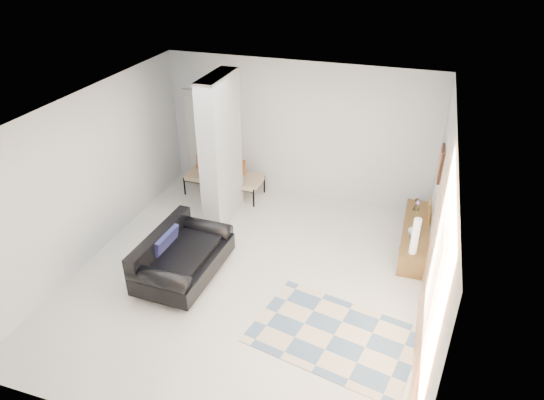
% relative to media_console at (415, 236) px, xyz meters
% --- Properties ---
extents(floor, '(6.00, 6.00, 0.00)m').
position_rel_media_console_xyz_m(floor, '(-2.52, -1.70, -0.20)').
color(floor, silver).
rests_on(floor, ground).
extents(ceiling, '(6.00, 6.00, 0.00)m').
position_rel_media_console_xyz_m(ceiling, '(-2.52, -1.70, 2.60)').
color(ceiling, white).
rests_on(ceiling, wall_back).
extents(wall_back, '(6.00, 0.00, 6.00)m').
position_rel_media_console_xyz_m(wall_back, '(-2.52, 1.30, 1.20)').
color(wall_back, silver).
rests_on(wall_back, ground).
extents(wall_front, '(6.00, 0.00, 6.00)m').
position_rel_media_console_xyz_m(wall_front, '(-2.52, -4.70, 1.20)').
color(wall_front, silver).
rests_on(wall_front, ground).
extents(wall_left, '(0.00, 6.00, 6.00)m').
position_rel_media_console_xyz_m(wall_left, '(-5.27, -1.70, 1.20)').
color(wall_left, silver).
rests_on(wall_left, ground).
extents(wall_right, '(0.00, 6.00, 6.00)m').
position_rel_media_console_xyz_m(wall_right, '(0.23, -1.70, 1.20)').
color(wall_right, silver).
rests_on(wall_right, ground).
extents(partition_column, '(0.35, 1.20, 2.80)m').
position_rel_media_console_xyz_m(partition_column, '(-3.62, -0.10, 1.20)').
color(partition_column, '#A3A8AA').
rests_on(partition_column, floor).
extents(hallway_door, '(0.85, 0.06, 2.04)m').
position_rel_media_console_xyz_m(hallway_door, '(-4.62, 1.26, 0.82)').
color(hallway_door, beige).
rests_on(hallway_door, floor).
extents(curtain, '(0.00, 2.55, 2.55)m').
position_rel_media_console_xyz_m(curtain, '(0.15, -2.85, 1.25)').
color(curtain, '#FF9143').
rests_on(curtain, wall_right).
extents(wall_art, '(0.04, 0.45, 0.55)m').
position_rel_media_console_xyz_m(wall_art, '(0.20, -0.00, 1.45)').
color(wall_art, '#34180E').
rests_on(wall_art, wall_right).
extents(media_console, '(0.45, 1.96, 0.80)m').
position_rel_media_console_xyz_m(media_console, '(0.00, 0.00, 0.00)').
color(media_console, brown).
rests_on(media_console, floor).
extents(loveseat, '(1.09, 1.79, 0.76)m').
position_rel_media_console_xyz_m(loveseat, '(-3.58, -2.01, 0.14)').
color(loveseat, silver).
rests_on(loveseat, floor).
extents(daybed, '(1.61, 0.71, 0.77)m').
position_rel_media_console_xyz_m(daybed, '(-3.99, 0.78, 0.22)').
color(daybed, black).
rests_on(daybed, floor).
extents(area_rug, '(2.47, 1.90, 0.01)m').
position_rel_media_console_xyz_m(area_rug, '(-0.92, -2.60, -0.20)').
color(area_rug, beige).
rests_on(area_rug, floor).
extents(cylinder_lamp, '(0.12, 0.12, 0.64)m').
position_rel_media_console_xyz_m(cylinder_lamp, '(-0.02, -0.82, 0.51)').
color(cylinder_lamp, white).
rests_on(cylinder_lamp, media_console).
extents(bronze_figurine, '(0.13, 0.13, 0.23)m').
position_rel_media_console_xyz_m(bronze_figurine, '(-0.05, 0.60, 0.31)').
color(bronze_figurine, '#2F2215').
rests_on(bronze_figurine, media_console).
extents(vase, '(0.20, 0.20, 0.19)m').
position_rel_media_console_xyz_m(vase, '(-0.05, -0.27, 0.29)').
color(vase, silver).
rests_on(vase, media_console).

